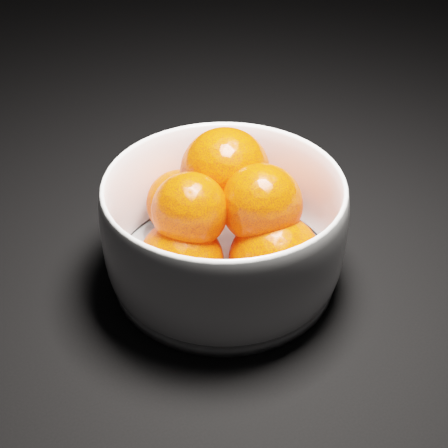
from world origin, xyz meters
name	(u,v)px	position (x,y,z in m)	size (l,w,h in m)	color
bowl	(224,229)	(0.09, 0.25, 0.06)	(0.24, 0.24, 0.11)	white
orange_pile	(229,217)	(0.09, 0.25, 0.07)	(0.19, 0.20, 0.13)	#FF3602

